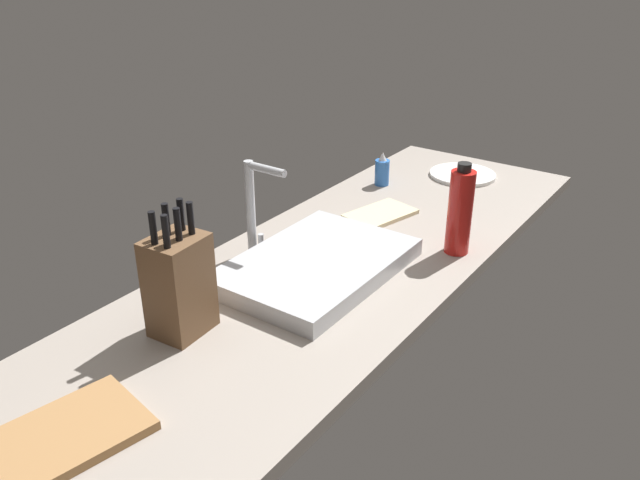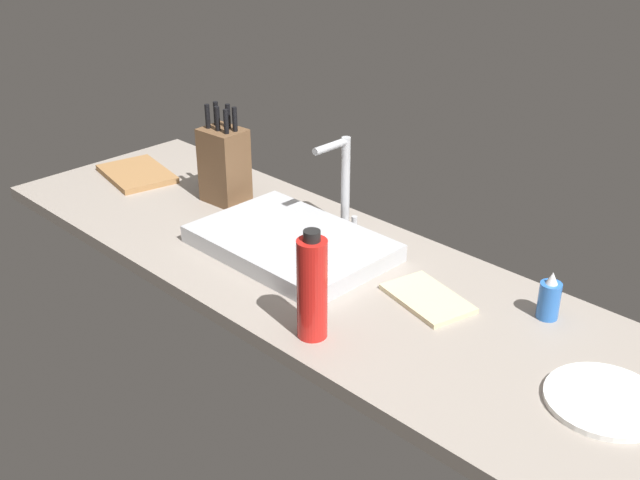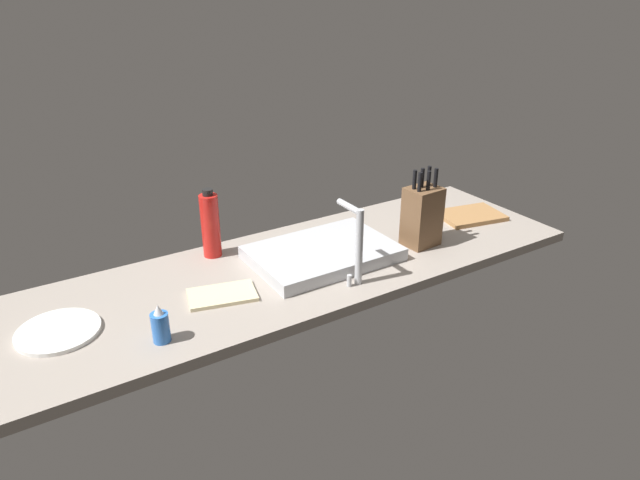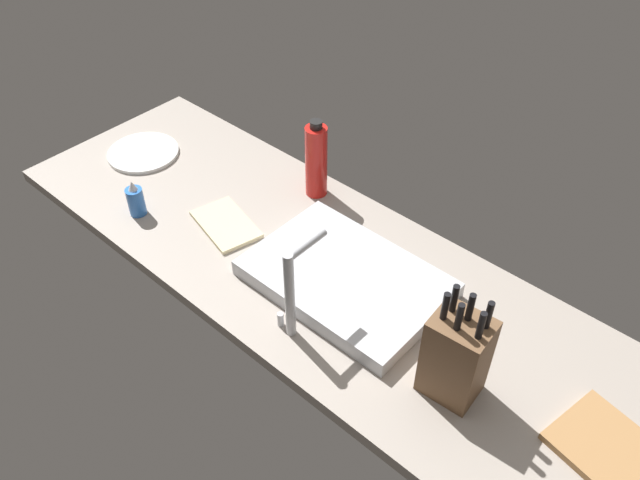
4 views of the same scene
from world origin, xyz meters
TOP-DOWN VIEW (x-y plane):
  - countertop_slab at (0.00, 0.00)cm, footprint 198.31×62.32cm
  - sink_basin at (-7.84, 0.74)cm, footprint 49.02×33.31cm
  - faucet at (-8.10, 20.02)cm, footprint 5.50×12.68cm
  - knife_block at (-44.87, 9.39)cm, footprint 12.87×10.91cm
  - cutting_board at (-79.26, 1.24)cm, footprint 27.79×22.17cm
  - soap_bottle at (55.25, 18.91)cm, footprint 4.85×4.85cm
  - water_bottle at (23.48, -22.65)cm, footprint 6.47×6.47cm
  - dinner_plate at (78.53, -0.21)cm, footprint 22.69×22.69cm
  - dish_towel at (32.21, 5.84)cm, footprint 23.07×17.33cm

SIDE VIEW (x-z plane):
  - countertop_slab at x=0.00cm, z-range 0.00..3.50cm
  - dinner_plate at x=78.53cm, z-range 3.50..4.70cm
  - dish_towel at x=32.21cm, z-range 3.50..4.70cm
  - cutting_board at x=-79.26cm, z-range 3.50..5.30cm
  - sink_basin at x=-7.84cm, z-range 3.50..7.97cm
  - soap_bottle at x=55.25cm, z-range 2.61..13.96cm
  - knife_block at x=-44.87cm, z-range 0.46..29.22cm
  - water_bottle at x=23.48cm, z-range 2.75..27.53cm
  - faucet at x=-8.10cm, z-range 5.62..31.17cm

